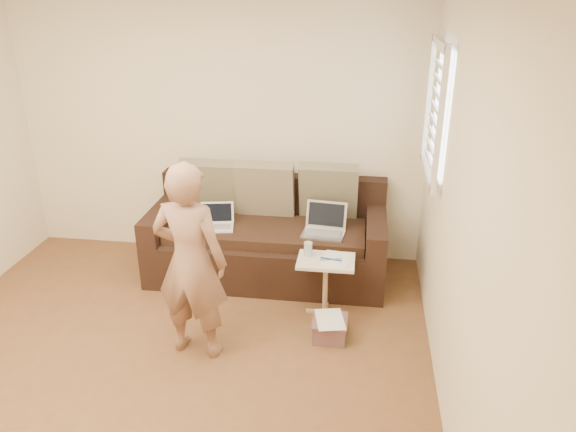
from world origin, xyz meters
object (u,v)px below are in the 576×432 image
(person, at_px, (190,262))
(striped_box, at_px, (330,328))
(side_table, at_px, (325,287))
(drinking_glass, at_px, (308,249))
(laptop_silver, at_px, (323,235))
(laptop_white, at_px, (217,229))
(sofa, at_px, (267,234))

(person, relative_size, striped_box, 5.56)
(side_table, relative_size, striped_box, 1.88)
(side_table, height_order, drinking_glass, drinking_glass)
(side_table, relative_size, drinking_glass, 4.31)
(person, bearing_deg, laptop_silver, -121.03)
(person, bearing_deg, striped_box, -156.36)
(person, bearing_deg, side_table, -138.42)
(person, height_order, drinking_glass, person)
(laptop_white, distance_m, drinking_glass, 0.98)
(person, relative_size, drinking_glass, 12.71)
(laptop_white, xyz_separation_m, person, (0.11, -1.11, 0.24))
(side_table, bearing_deg, drinking_glass, 161.63)
(person, height_order, striped_box, person)
(person, height_order, side_table, person)
(laptop_white, xyz_separation_m, drinking_glass, (0.89, -0.42, 0.06))
(side_table, bearing_deg, laptop_silver, 97.55)
(laptop_silver, relative_size, striped_box, 1.36)
(drinking_glass, relative_size, striped_box, 0.44)
(sofa, height_order, laptop_white, sofa)
(laptop_white, height_order, drinking_glass, drinking_glass)
(laptop_white, height_order, person, person)
(laptop_silver, distance_m, striped_box, 0.93)
(drinking_glass, distance_m, striped_box, 0.67)
(laptop_silver, distance_m, laptop_white, 0.98)
(sofa, xyz_separation_m, laptop_silver, (0.54, -0.16, 0.10))
(sofa, distance_m, side_table, 0.88)
(laptop_silver, height_order, laptop_white, laptop_silver)
(sofa, distance_m, striped_box, 1.22)
(sofa, height_order, person, person)
(sofa, bearing_deg, laptop_white, -160.62)
(person, xyz_separation_m, striped_box, (1.00, 0.29, -0.68))
(laptop_silver, relative_size, drinking_glass, 3.10)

